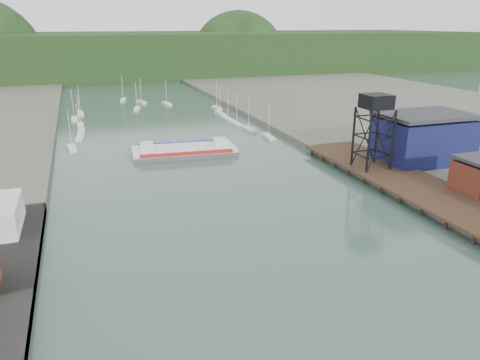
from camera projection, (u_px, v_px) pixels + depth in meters
east_pier at (417, 186)px, 92.25m from camera, size 14.00×70.00×2.45m
lift_tower at (376, 106)px, 98.87m from camera, size 6.50×6.50×16.00m
blue_shed at (423, 138)px, 108.03m from camera, size 20.50×14.50×11.30m
marina_sailboats at (154, 118)px, 165.11m from camera, size 57.71×92.65×0.90m
distant_hills at (107, 58)px, 306.57m from camera, size 500.00×120.00×80.00m
chain_ferry at (184, 150)px, 120.71m from camera, size 27.07×12.63×3.79m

